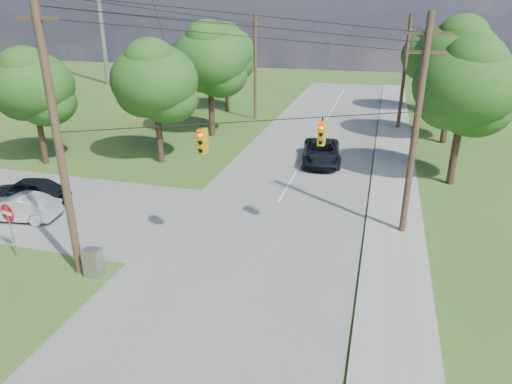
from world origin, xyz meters
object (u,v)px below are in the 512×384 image
(control_cabinet, at_px, (93,263))
(do_not_enter_sign, at_px, (9,219))
(car_cross_silver, at_px, (19,207))
(car_main_north, at_px, (322,152))
(car_cross_dark, at_px, (27,191))
(pole_ne, at_px, (416,127))
(pole_north_e, at_px, (404,72))
(pole_north_w, at_px, (255,67))
(pole_sw, at_px, (56,132))

(control_cabinet, relative_size, do_not_enter_sign, 0.50)
(car_cross_silver, relative_size, car_main_north, 0.74)
(car_cross_dark, xyz_separation_m, do_not_enter_sign, (3.62, -5.08, 1.05))
(pole_ne, relative_size, pole_north_e, 1.05)
(car_cross_dark, xyz_separation_m, car_main_north, (15.24, 12.09, -0.00))
(pole_north_e, bearing_deg, pole_north_w, 180.00)
(pole_ne, distance_m, car_cross_dark, 21.38)
(car_cross_silver, bearing_deg, pole_north_e, 134.07)
(pole_ne, distance_m, do_not_enter_sign, 18.94)
(pole_sw, bearing_deg, pole_north_e, 65.48)
(car_cross_dark, distance_m, car_main_north, 19.46)
(pole_sw, bearing_deg, pole_ne, 29.38)
(car_cross_silver, distance_m, control_cabinet, 7.95)
(pole_north_w, relative_size, control_cabinet, 7.77)
(pole_sw, height_order, car_cross_dark, pole_sw)
(car_cross_silver, height_order, car_main_north, car_main_north)
(pole_sw, bearing_deg, car_main_north, 65.56)
(control_cabinet, distance_m, do_not_enter_sign, 4.64)
(pole_sw, bearing_deg, car_cross_silver, 149.81)
(pole_north_e, xyz_separation_m, do_not_enter_sign, (-17.15, -29.20, -3.26))
(car_cross_silver, bearing_deg, car_cross_dark, -159.38)
(car_main_north, xyz_separation_m, do_not_enter_sign, (-11.63, -17.17, 1.05))
(pole_sw, relative_size, pole_north_w, 1.20)
(pole_sw, xyz_separation_m, car_main_north, (7.98, 17.56, -5.40))
(pole_north_e, relative_size, car_cross_dark, 2.14)
(car_cross_dark, bearing_deg, control_cabinet, 45.06)
(do_not_enter_sign, bearing_deg, car_cross_dark, 137.44)
(do_not_enter_sign, bearing_deg, pole_ne, 34.76)
(car_cross_dark, bearing_deg, pole_sw, 42.70)
(pole_sw, xyz_separation_m, control_cabinet, (0.80, -0.10, -5.58))
(pole_ne, bearing_deg, car_cross_silver, -168.58)
(pole_sw, height_order, pole_north_w, pole_sw)
(pole_north_w, bearing_deg, control_cabinet, -87.68)
(pole_sw, xyz_separation_m, do_not_enter_sign, (-3.65, 0.40, -4.35))
(pole_north_e, distance_m, do_not_enter_sign, 34.02)
(car_cross_dark, relative_size, car_main_north, 0.81)
(pole_ne, distance_m, pole_north_e, 22.00)
(car_cross_dark, relative_size, car_cross_silver, 1.09)
(car_cross_silver, relative_size, control_cabinet, 3.31)
(pole_north_e, bearing_deg, car_cross_dark, -130.71)
(pole_sw, relative_size, pole_north_e, 1.20)
(pole_north_e, bearing_deg, control_cabinet, -113.15)
(control_cabinet, bearing_deg, pole_ne, 30.03)
(pole_north_w, height_order, do_not_enter_sign, pole_north_w)
(car_cross_silver, height_order, control_cabinet, car_cross_silver)
(pole_ne, height_order, car_cross_silver, pole_ne)
(car_main_north, bearing_deg, pole_north_e, 57.36)
(pole_ne, xyz_separation_m, car_cross_silver, (-19.72, -3.98, -4.73))
(control_cabinet, bearing_deg, pole_north_e, 65.64)
(pole_north_e, relative_size, car_main_north, 1.75)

